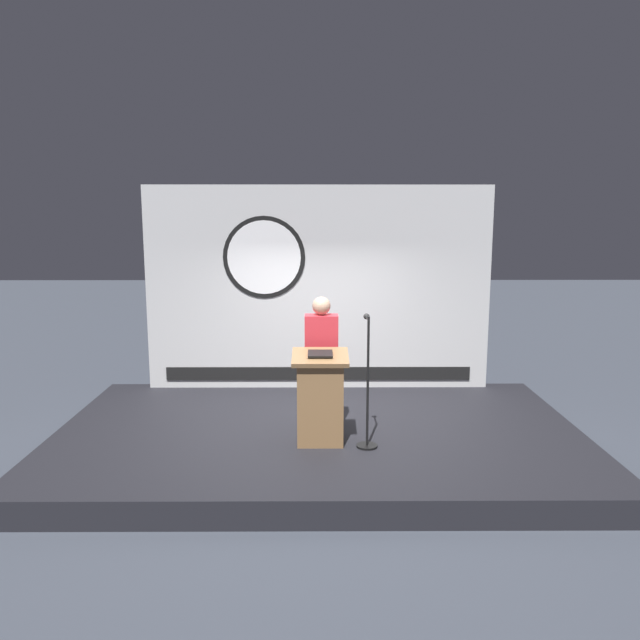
% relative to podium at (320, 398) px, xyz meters
% --- Properties ---
extents(ground_plane, '(40.00, 40.00, 0.00)m').
position_rel_podium_xyz_m(ground_plane, '(-0.02, 0.50, -0.83)').
color(ground_plane, '#383D47').
extents(stage_platform, '(6.40, 4.00, 0.30)m').
position_rel_podium_xyz_m(stage_platform, '(-0.02, 0.50, -0.68)').
color(stage_platform, black).
rests_on(stage_platform, ground).
extents(banner_display, '(5.11, 0.12, 3.03)m').
position_rel_podium_xyz_m(banner_display, '(-0.04, 2.35, 0.98)').
color(banner_display, silver).
rests_on(banner_display, stage_platform).
extents(podium, '(0.64, 0.50, 1.08)m').
position_rel_podium_xyz_m(podium, '(0.00, 0.00, 0.00)').
color(podium, olive).
rests_on(podium, stage_platform).
extents(speaker_person, '(0.40, 0.26, 1.64)m').
position_rel_podium_xyz_m(speaker_person, '(0.02, 0.48, 0.30)').
color(speaker_person, black).
rests_on(speaker_person, stage_platform).
extents(microphone_stand, '(0.24, 0.46, 1.50)m').
position_rel_podium_xyz_m(microphone_stand, '(0.53, -0.11, -0.01)').
color(microphone_stand, black).
rests_on(microphone_stand, stage_platform).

